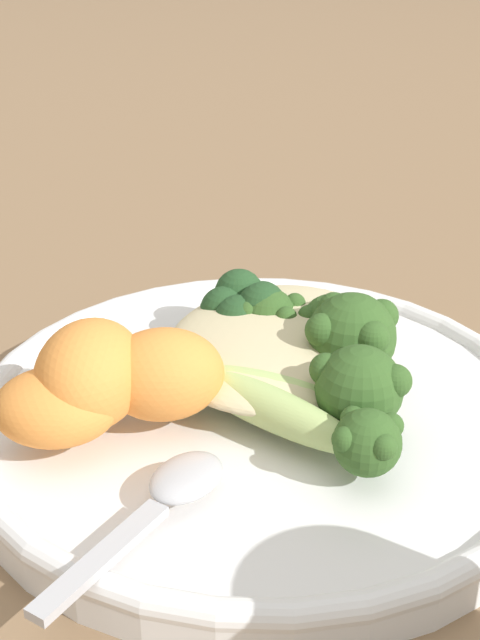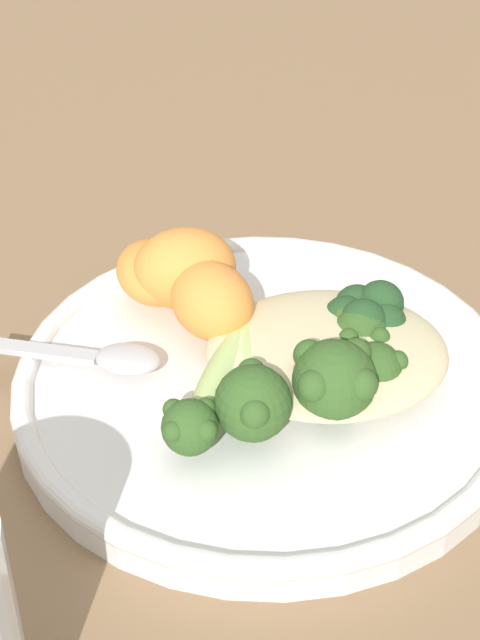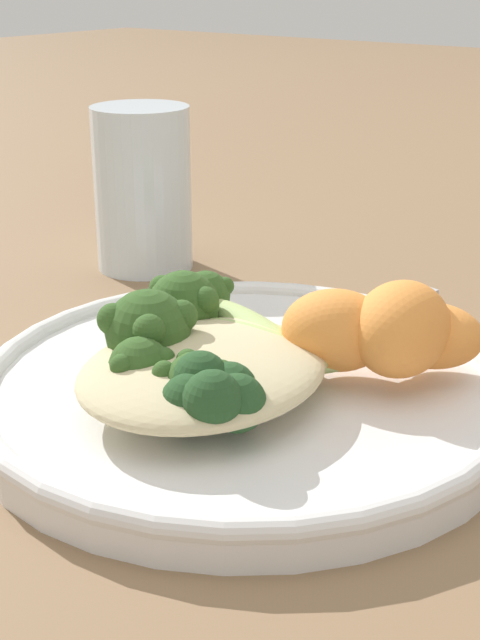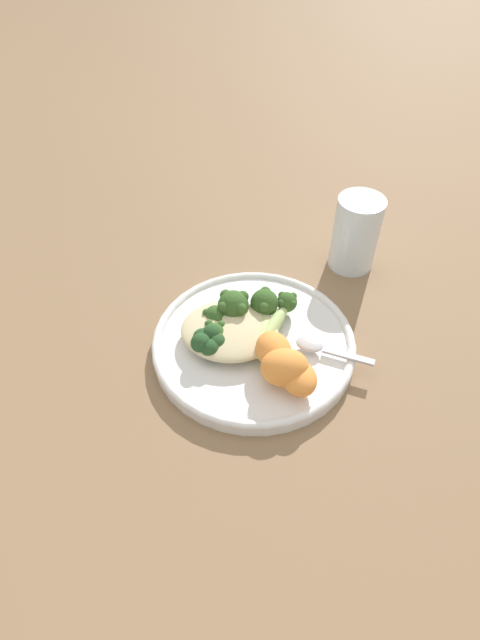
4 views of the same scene
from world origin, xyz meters
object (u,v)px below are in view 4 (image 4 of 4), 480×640
at_px(water_glass, 356,233).
at_px(sweet_potato_chunk_0, 299,377).
at_px(broccoli_stalk_1, 263,312).
at_px(broccoli_stalk_2, 237,311).
at_px(sweet_potato_chunk_1, 284,367).
at_px(broccoli_stalk_3, 225,324).
at_px(kale_tuft, 208,341).
at_px(broccoli_stalk_4, 224,337).
at_px(quinoa_mound, 230,331).
at_px(sweet_potato_chunk_2, 274,350).
at_px(broccoli_stalk_0, 278,318).
at_px(plate, 254,344).
at_px(spoon, 318,347).

bearing_deg(water_glass, sweet_potato_chunk_0, -106.24).
relative_size(broccoli_stalk_1, broccoli_stalk_2, 0.99).
bearing_deg(sweet_potato_chunk_1, broccoli_stalk_3, 137.86).
xyz_separation_m(broccoli_stalk_2, sweet_potato_chunk_1, (0.07, -0.09, 0.00)).
bearing_deg(kale_tuft, water_glass, 48.77).
bearing_deg(broccoli_stalk_4, quinoa_mound, -100.34).
relative_size(broccoli_stalk_3, water_glass, 0.79).
xyz_separation_m(sweet_potato_chunk_0, sweet_potato_chunk_2, (-0.03, 0.04, 0.00)).
bearing_deg(water_glass, broccoli_stalk_4, -129.82).
bearing_deg(broccoli_stalk_4, sweet_potato_chunk_2, 172.71).
height_order(broccoli_stalk_1, broccoli_stalk_4, broccoli_stalk_1).
bearing_deg(quinoa_mound, broccoli_stalk_2, 77.71).
bearing_deg(broccoli_stalk_1, broccoli_stalk_4, 136.24).
xyz_separation_m(broccoli_stalk_0, kale_tuft, (-0.08, -0.05, 0.00)).
height_order(plate, broccoli_stalk_4, broccoli_stalk_4).
distance_m(broccoli_stalk_0, sweet_potato_chunk_2, 0.07).
bearing_deg(spoon, sweet_potato_chunk_1, -114.24).
distance_m(spoon, water_glass, 0.21).
bearing_deg(sweet_potato_chunk_0, broccoli_stalk_3, 140.67).
xyz_separation_m(broccoli_stalk_3, spoon, (0.12, -0.02, -0.01)).
relative_size(broccoli_stalk_0, sweet_potato_chunk_1, 1.97).
bearing_deg(water_glass, broccoli_stalk_1, -128.25).
height_order(quinoa_mound, sweet_potato_chunk_1, sweet_potato_chunk_1).
height_order(broccoli_stalk_4, sweet_potato_chunk_1, sweet_potato_chunk_1).
bearing_deg(sweet_potato_chunk_1, broccoli_stalk_4, 148.27).
height_order(sweet_potato_chunk_1, spoon, sweet_potato_chunk_1).
distance_m(broccoli_stalk_2, broccoli_stalk_4, 0.04).
distance_m(sweet_potato_chunk_2, spoon, 0.06).
relative_size(broccoli_stalk_4, spoon, 0.80).
bearing_deg(sweet_potato_chunk_2, broccoli_stalk_0, 88.42).
relative_size(broccoli_stalk_4, sweet_potato_chunk_0, 1.55).
bearing_deg(broccoli_stalk_0, broccoli_stalk_3, 127.25).
distance_m(broccoli_stalk_0, sweet_potato_chunk_1, 0.09).
bearing_deg(plate, quinoa_mound, 179.27).
height_order(kale_tuft, water_glass, water_glass).
distance_m(broccoli_stalk_2, water_glass, 0.23).
height_order(plate, broccoli_stalk_2, broccoli_stalk_2).
bearing_deg(broccoli_stalk_1, broccoli_stalk_2, 99.74).
bearing_deg(broccoli_stalk_3, broccoli_stalk_1, -119.48).
relative_size(broccoli_stalk_2, sweet_potato_chunk_1, 1.87).
bearing_deg(sweet_potato_chunk_2, quinoa_mound, 149.40).
xyz_separation_m(broccoli_stalk_0, broccoli_stalk_4, (-0.07, -0.04, 0.00)).
bearing_deg(spoon, plate, -172.04).
bearing_deg(water_glass, plate, -124.99).
relative_size(quinoa_mound, kale_tuft, 2.76).
bearing_deg(broccoli_stalk_4, broccoli_stalk_1, -123.79).
xyz_separation_m(broccoli_stalk_3, sweet_potato_chunk_2, (0.07, -0.05, 0.01)).
height_order(sweet_potato_chunk_2, water_glass, water_glass).
relative_size(sweet_potato_chunk_0, spoon, 0.51).
height_order(quinoa_mound, broccoli_stalk_1, broccoli_stalk_1).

